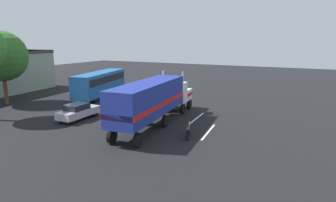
% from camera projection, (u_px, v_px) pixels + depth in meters
% --- Properties ---
extents(ground_plane, '(120.00, 120.00, 0.00)m').
position_uv_depth(ground_plane, '(173.00, 110.00, 30.66)').
color(ground_plane, black).
extents(lane_stripe_near, '(4.40, 0.36, 0.01)m').
position_uv_depth(lane_stripe_near, '(197.00, 118.00, 27.57)').
color(lane_stripe_near, silver).
rests_on(lane_stripe_near, ground_plane).
extents(lane_stripe_mid, '(4.40, 0.51, 0.01)m').
position_uv_depth(lane_stripe_mid, '(208.00, 132.00, 23.37)').
color(lane_stripe_mid, silver).
rests_on(lane_stripe_mid, ground_plane).
extents(semi_truck, '(14.34, 4.08, 4.50)m').
position_uv_depth(semi_truck, '(154.00, 98.00, 24.73)').
color(semi_truck, silver).
rests_on(semi_truck, ground_plane).
extents(person_bystander, '(0.39, 0.48, 1.63)m').
position_uv_depth(person_bystander, '(142.00, 110.00, 27.09)').
color(person_bystander, '#2D3347').
rests_on(person_bystander, ground_plane).
extents(parked_bus, '(11.29, 5.02, 3.40)m').
position_uv_depth(parked_bus, '(100.00, 82.00, 37.75)').
color(parked_bus, '#1E5999').
rests_on(parked_bus, ground_plane).
extents(parked_car, '(4.42, 1.86, 1.57)m').
position_uv_depth(parked_car, '(78.00, 111.00, 27.05)').
color(parked_car, '#B7B7BC').
rests_on(parked_car, ground_plane).
extents(motorcycle, '(2.05, 0.72, 1.12)m').
position_uv_depth(motorcycle, '(188.00, 131.00, 22.04)').
color(motorcycle, black).
rests_on(motorcycle, ground_plane).
extents(tree_left, '(5.99, 5.99, 8.81)m').
position_uv_depth(tree_left, '(1.00, 56.00, 32.61)').
color(tree_left, brown).
rests_on(tree_left, ground_plane).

